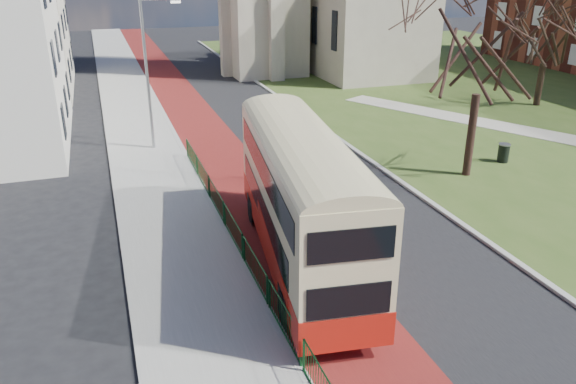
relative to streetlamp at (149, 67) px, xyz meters
name	(u,v)px	position (x,y,z in m)	size (l,w,h in m)	color
ground	(369,307)	(4.35, -18.00, -4.59)	(160.00, 160.00, 0.00)	black
road_carriageway	(248,130)	(5.85, 2.00, -4.59)	(9.00, 120.00, 0.01)	black
bus_lane	(205,134)	(3.15, 2.00, -4.59)	(3.40, 120.00, 0.01)	#591414
pavement_west	(142,139)	(-0.65, 2.00, -4.53)	(4.00, 120.00, 0.12)	gray
kerb_west	(176,136)	(1.35, 2.00, -4.53)	(0.25, 120.00, 0.13)	#999993
kerb_east	(305,116)	(10.45, 4.00, -4.53)	(0.25, 80.00, 0.13)	#999993
grass_green	(542,95)	(30.35, 4.00, -4.57)	(40.00, 80.00, 0.04)	#344B1A
pedestrian_railing	(243,248)	(1.40, -14.00, -4.04)	(0.07, 24.00, 1.12)	#0D3A19
streetlamp	(149,67)	(0.00, 0.00, 0.00)	(2.13, 0.18, 8.00)	gray
bus	(301,194)	(3.28, -14.77, -1.95)	(4.01, 11.33, 4.64)	#A6180F
winter_tree_near	(485,24)	(14.06, -9.18, 2.63)	(8.46, 8.46, 10.37)	black
winter_tree_far	(549,30)	(27.66, 1.52, 0.80)	(5.78, 5.78, 7.74)	black
litter_bin	(504,153)	(17.02, -8.17, -4.06)	(0.72, 0.72, 0.98)	black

